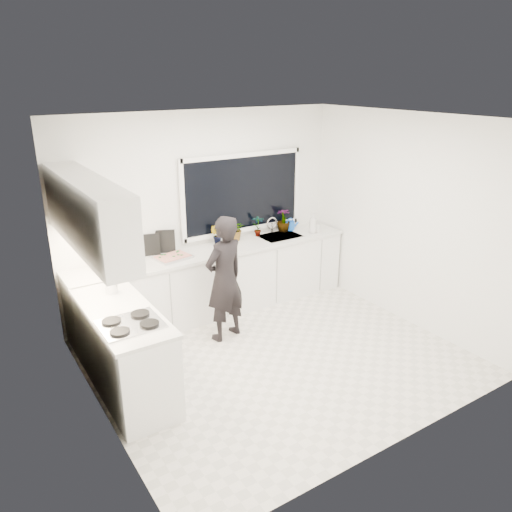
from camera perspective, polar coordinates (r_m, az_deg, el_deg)
floor at (r=5.95m, az=2.44°, el=-11.61°), size 4.00×3.50×0.02m
wall_back at (r=6.81m, az=-5.99°, el=4.96°), size 4.00×0.02×2.70m
wall_left at (r=4.58m, az=-18.38°, el=-3.72°), size 0.02×3.50×2.70m
wall_right at (r=6.68m, az=16.88°, el=3.90°), size 0.02×3.50×2.70m
ceiling at (r=5.08m, az=2.91°, el=15.48°), size 4.00×3.50×0.02m
window at (r=7.01m, az=-1.52°, el=7.19°), size 1.80×0.02×1.00m
base_cabinets_back at (r=6.84m, az=-4.52°, el=-2.98°), size 3.92×0.58×0.88m
base_cabinets_left at (r=5.36m, az=-14.78°, el=-10.60°), size 0.58×1.60×0.88m
countertop_back at (r=6.67m, az=-4.59°, el=0.63°), size 3.94×0.62×0.04m
countertop_left at (r=5.15m, az=-15.23°, el=-6.19°), size 0.62×1.60×0.04m
upper_cabinets at (r=5.11m, az=-18.72°, el=4.67°), size 0.34×2.10×0.70m
sink at (r=7.21m, az=2.72°, el=1.94°), size 0.58×0.42×0.14m
faucet at (r=7.32m, az=1.83°, el=3.54°), size 0.03×0.03×0.22m
stovetop at (r=4.83m, az=-14.16°, el=-7.47°), size 0.56×0.48×0.03m
person at (r=6.05m, az=-3.62°, el=-2.61°), size 0.65×0.50×1.57m
pizza_tray at (r=6.39m, az=-9.48°, el=-0.16°), size 0.48×0.39×0.03m
pizza at (r=6.38m, az=-9.49°, el=-0.02°), size 0.44×0.34×0.01m
watering_can at (r=7.47m, az=3.90°, el=3.49°), size 0.18×0.18×0.13m
paper_towel_roll at (r=6.19m, az=-17.64°, el=-0.37°), size 0.12×0.12×0.26m
knife_block at (r=6.28m, az=-16.33°, el=-0.16°), size 0.14×0.12×0.22m
utensil_crock at (r=5.52m, az=-16.19°, el=-3.31°), size 0.15×0.15×0.16m
picture_frame_large at (r=6.52m, az=-11.90°, el=1.28°), size 0.22×0.07×0.28m
picture_frame_small at (r=6.59m, az=-10.31°, el=1.67°), size 0.24×0.12×0.30m
herb_plants at (r=7.05m, az=-0.82°, el=3.35°), size 1.34×0.39×0.34m
soap_bottles at (r=7.34m, az=6.62°, el=3.70°), size 0.22×0.17×0.31m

